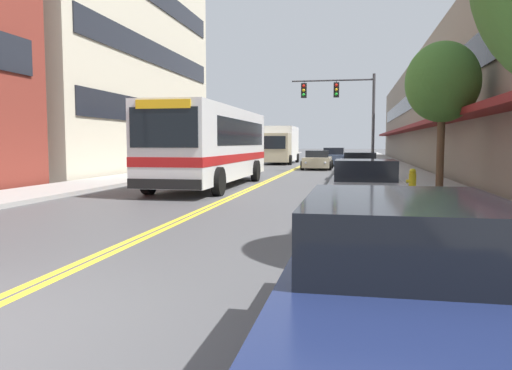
# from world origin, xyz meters

# --- Properties ---
(ground_plane) EXTENTS (240.00, 240.00, 0.00)m
(ground_plane) POSITION_xyz_m (0.00, 37.00, 0.00)
(ground_plane) COLOR #4C4C4F
(sidewalk_left) EXTENTS (2.90, 106.00, 0.14)m
(sidewalk_left) POSITION_xyz_m (-6.95, 37.00, 0.07)
(sidewalk_left) COLOR #9E9B96
(sidewalk_left) RESTS_ON ground_plane
(sidewalk_right) EXTENTS (2.90, 106.00, 0.14)m
(sidewalk_right) POSITION_xyz_m (6.95, 37.00, 0.07)
(sidewalk_right) COLOR #9E9B96
(sidewalk_right) RESTS_ON ground_plane
(centre_line) EXTENTS (0.34, 106.00, 0.01)m
(centre_line) POSITION_xyz_m (0.00, 37.00, 0.00)
(centre_line) COLOR yellow
(centre_line) RESTS_ON ground_plane
(office_tower_left) EXTENTS (12.08, 21.97, 22.71)m
(office_tower_left) POSITION_xyz_m (-14.64, 27.25, 11.36)
(office_tower_left) COLOR beige
(office_tower_left) RESTS_ON ground_plane
(storefront_row_right) EXTENTS (9.10, 68.00, 8.54)m
(storefront_row_right) POSITION_xyz_m (12.63, 37.00, 4.27)
(storefront_row_right) COLOR gray
(storefront_row_right) RESTS_ON ground_plane
(city_bus) EXTENTS (2.86, 10.96, 3.23)m
(city_bus) POSITION_xyz_m (-1.83, 16.27, 1.82)
(city_bus) COLOR silver
(city_bus) RESTS_ON ground_plane
(car_champagne_parked_left_mid) EXTENTS (2.16, 4.69, 1.29)m
(car_champagne_parked_left_mid) POSITION_xyz_m (-4.34, 29.29, 0.62)
(car_champagne_parked_left_mid) COLOR beige
(car_champagne_parked_left_mid) RESTS_ON ground_plane
(car_navy_parked_right_foreground) EXTENTS (1.98, 4.89, 1.40)m
(car_navy_parked_right_foreground) POSITION_xyz_m (4.37, -0.25, 0.66)
(car_navy_parked_right_foreground) COLOR #19234C
(car_navy_parked_right_foreground) RESTS_ON ground_plane
(car_silver_parked_right_mid) EXTENTS (2.07, 4.18, 1.38)m
(car_silver_parked_right_mid) POSITION_xyz_m (4.31, 9.16, 0.63)
(car_silver_parked_right_mid) COLOR #B7B7BC
(car_silver_parked_right_mid) RESTS_ON ground_plane
(car_black_parked_right_far) EXTENTS (2.03, 4.88, 1.36)m
(car_black_parked_right_far) POSITION_xyz_m (4.32, 21.16, 0.64)
(car_black_parked_right_far) COLOR black
(car_black_parked_right_far) RESTS_ON ground_plane
(car_charcoal_moving_lead) EXTENTS (1.98, 4.90, 1.31)m
(car_charcoal_moving_lead) POSITION_xyz_m (2.32, 51.63, 0.60)
(car_charcoal_moving_lead) COLOR #232328
(car_charcoal_moving_lead) RESTS_ON ground_plane
(car_beige_moving_second) EXTENTS (2.06, 4.23, 1.31)m
(car_beige_moving_second) POSITION_xyz_m (1.58, 30.79, 0.61)
(car_beige_moving_second) COLOR #BCAD89
(car_beige_moving_second) RESTS_ON ground_plane
(car_slate_blue_moving_third) EXTENTS (2.10, 4.64, 1.44)m
(car_slate_blue_moving_third) POSITION_xyz_m (2.47, 36.89, 0.66)
(car_slate_blue_moving_third) COLOR #475675
(car_slate_blue_moving_third) RESTS_ON ground_plane
(box_truck) EXTENTS (2.78, 7.91, 3.30)m
(box_truck) POSITION_xyz_m (-2.39, 40.12, 1.68)
(box_truck) COLOR #BCAD89
(box_truck) RESTS_ON ground_plane
(traffic_signal_mast) EXTENTS (5.19, 0.38, 6.09)m
(traffic_signal_mast) POSITION_xyz_m (3.42, 27.95, 4.32)
(traffic_signal_mast) COLOR #47474C
(traffic_signal_mast) RESTS_ON ground_plane
(street_tree_right_mid) EXTENTS (2.57, 2.57, 5.23)m
(street_tree_right_mid) POSITION_xyz_m (7.04, 14.63, 3.93)
(street_tree_right_mid) COLOR brown
(street_tree_right_mid) RESTS_ON sidewalk_right
(fire_hydrant) EXTENTS (0.32, 0.24, 0.83)m
(fire_hydrant) POSITION_xyz_m (5.95, 13.22, 0.56)
(fire_hydrant) COLOR yellow
(fire_hydrant) RESTS_ON sidewalk_right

